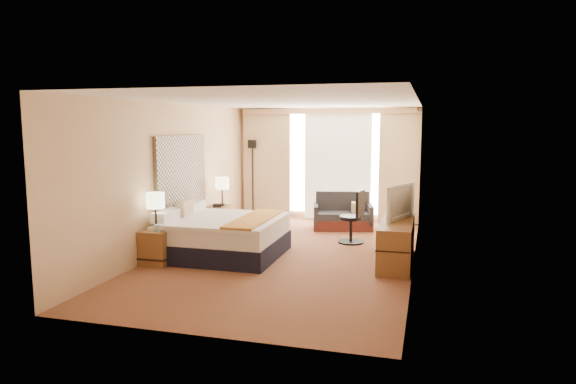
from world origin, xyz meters
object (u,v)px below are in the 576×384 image
(desk_chair, at_px, (354,220))
(nightstand_left, at_px, (158,247))
(floor_lamp, at_px, (253,163))
(lamp_left, at_px, (155,201))
(loveseat, at_px, (343,217))
(television, at_px, (395,201))
(nightstand_right, at_px, (219,219))
(bed, at_px, (223,236))
(media_dresser, at_px, (397,242))
(lamp_right, at_px, (222,184))

(desk_chair, bearing_deg, nightstand_left, -130.89)
(floor_lamp, relative_size, lamp_left, 3.06)
(loveseat, bearing_deg, television, -74.79)
(lamp_left, bearing_deg, desk_chair, 39.42)
(nightstand_right, relative_size, loveseat, 0.40)
(bed, bearing_deg, lamp_left, -135.35)
(bed, height_order, loveseat, bed)
(media_dresser, relative_size, desk_chair, 1.79)
(floor_lamp, xyz_separation_m, television, (3.56, -3.14, -0.33))
(loveseat, bearing_deg, nightstand_right, -169.56)
(nightstand_left, xyz_separation_m, desk_chair, (2.83, 2.26, 0.17))
(floor_lamp, relative_size, television, 1.89)
(nightstand_right, relative_size, desk_chair, 0.55)
(bed, bearing_deg, lamp_right, 112.63)
(nightstand_left, distance_m, desk_chair, 3.62)
(loveseat, relative_size, television, 1.38)
(lamp_right, bearing_deg, nightstand_left, -91.30)
(media_dresser, relative_size, television, 1.83)
(nightstand_right, distance_m, media_dresser, 3.97)
(nightstand_left, relative_size, floor_lamp, 0.30)
(nightstand_left, relative_size, lamp_right, 0.93)
(nightstand_right, xyz_separation_m, lamp_left, (0.01, -2.56, 0.74))
(nightstand_left, distance_m, loveseat, 4.28)
(bed, relative_size, floor_lamp, 1.04)
(loveseat, relative_size, lamp_left, 2.24)
(nightstand_right, distance_m, lamp_left, 2.66)
(media_dresser, height_order, lamp_right, lamp_right)
(floor_lamp, xyz_separation_m, desk_chair, (2.74, -2.09, -0.86))
(lamp_left, bearing_deg, media_dresser, 16.72)
(media_dresser, xyz_separation_m, television, (-0.05, 0.16, 0.63))
(lamp_left, bearing_deg, bed, 44.65)
(nightstand_left, xyz_separation_m, lamp_right, (0.06, 2.54, 0.73))
(bed, bearing_deg, television, 9.56)
(desk_chair, bearing_deg, bed, -132.38)
(lamp_left, relative_size, television, 0.62)
(nightstand_right, xyz_separation_m, television, (3.65, -1.29, 0.71))
(nightstand_right, xyz_separation_m, loveseat, (2.41, 1.04, -0.02))
(lamp_right, bearing_deg, loveseat, 23.04)
(media_dresser, relative_size, floor_lamp, 0.97)
(bed, distance_m, loveseat, 3.23)
(media_dresser, distance_m, lamp_right, 3.99)
(media_dresser, distance_m, loveseat, 2.80)
(loveseat, bearing_deg, lamp_left, -136.56)
(lamp_left, distance_m, lamp_right, 2.59)
(nightstand_right, bearing_deg, nightstand_left, -90.00)
(nightstand_left, bearing_deg, lamp_left, -79.48)
(lamp_right, bearing_deg, nightstand_right, -147.99)
(television, bearing_deg, floor_lamp, 69.06)
(loveseat, relative_size, floor_lamp, 0.73)
(floor_lamp, xyz_separation_m, lamp_right, (-0.03, -1.81, -0.30))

